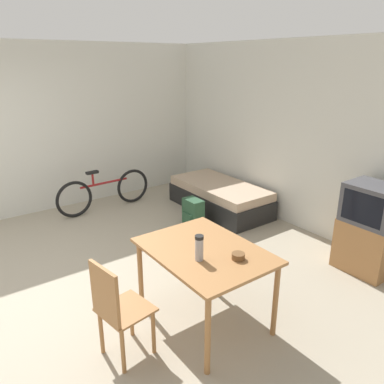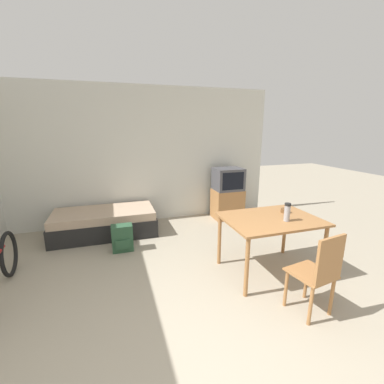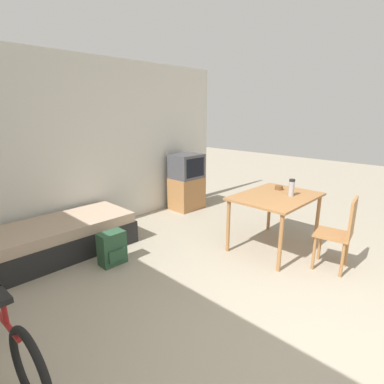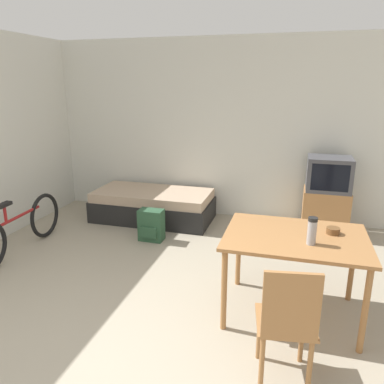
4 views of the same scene
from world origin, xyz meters
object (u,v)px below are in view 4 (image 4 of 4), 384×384
Objects in this scene: tv at (327,196)px; dining_table at (295,245)px; wooden_chair at (287,321)px; backpack at (151,225)px; daybed at (153,205)px; bicycle at (19,229)px; mate_bowl at (333,231)px; thermos_flask at (312,230)px.

tv reaches higher than dining_table.
wooden_chair reaches higher than backpack.
backpack is at bearing 146.56° from dining_table.
tv is (2.51, 0.15, 0.31)m from daybed.
tv is at bearing 3.51° from daybed.
mate_bowl is (3.58, -0.28, 0.48)m from bicycle.
bicycle is (-3.25, 1.30, -0.20)m from wooden_chair.
mate_bowl is at bearing 22.33° from dining_table.
thermos_flask is (-0.28, -2.29, 0.36)m from tv.
dining_table is at bearing -7.20° from bicycle.
bicycle is at bearing -126.36° from daybed.
daybed is 1.94m from bicycle.
tv is at bearing 22.13° from backpack.
backpack is (-1.97, 1.37, -0.69)m from thermos_flask.
tv reaches higher than wooden_chair.
thermos_flask is (0.12, -0.15, 0.21)m from dining_table.
tv is 0.65× the size of bicycle.
wooden_chair is at bearing -53.85° from daybed.
bicycle reaches higher than daybed.
bicycle is (-3.27, 0.41, -0.37)m from dining_table.
dining_table is at bearing -157.67° from mate_bowl.
dining_table is at bearing 88.57° from wooden_chair.
thermos_flask reaches higher than backpack.
daybed is at bearing 142.69° from mate_bowl.
wooden_chair is at bearing -108.17° from mate_bowl.
daybed is 1.66× the size of tv.
thermos_flask is (2.24, -2.13, 0.67)m from daybed.
bicycle reaches higher than backpack.
backpack is (0.27, -0.76, -0.01)m from daybed.
thermos_flask is 2.01× the size of mate_bowl.
backpack is at bearing 29.55° from bicycle.
bicycle is at bearing 170.50° from thermos_flask.
mate_bowl is at bearing -26.83° from backpack.
mate_bowl is at bearing -37.31° from daybed.
tv reaches higher than thermos_flask.
daybed is 2.93m from dining_table.
daybed is 1.49× the size of dining_table.
dining_table is at bearing -33.44° from backpack.
daybed is at bearing -176.49° from tv.
thermos_flask is 0.54× the size of backpack.
daybed is 3.56m from wooden_chair.
daybed is at bearing 136.94° from dining_table.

